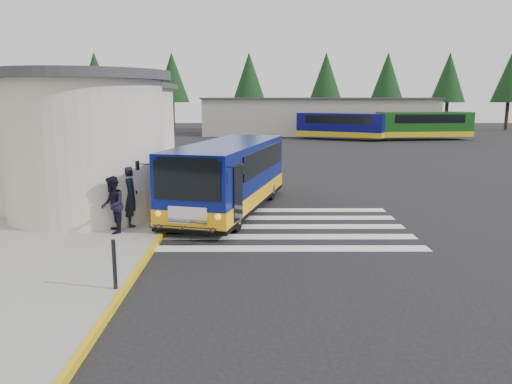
{
  "coord_description": "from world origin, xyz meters",
  "views": [
    {
      "loc": [
        -1.3,
        -16.35,
        4.05
      ],
      "look_at": [
        -1.25,
        -0.5,
        1.08
      ],
      "focal_mm": 35.0,
      "sensor_mm": 36.0,
      "label": 1
    }
  ],
  "objects_px": {
    "far_bus_a": "(341,125)",
    "bollard": "(114,264)",
    "pedestrian_a": "(130,196)",
    "transit_bus": "(229,179)",
    "far_bus_b": "(424,124)",
    "pedestrian_b": "(113,205)"
  },
  "relations": [
    {
      "from": "pedestrian_a",
      "to": "far_bus_a",
      "type": "xyz_separation_m",
      "value": [
        12.58,
        35.29,
        0.38
      ]
    },
    {
      "from": "transit_bus",
      "to": "far_bus_b",
      "type": "relative_size",
      "value": 0.96
    },
    {
      "from": "transit_bus",
      "to": "pedestrian_b",
      "type": "xyz_separation_m",
      "value": [
        -3.25,
        -3.56,
        -0.2
      ]
    },
    {
      "from": "pedestrian_a",
      "to": "far_bus_b",
      "type": "distance_m",
      "value": 40.69
    },
    {
      "from": "pedestrian_a",
      "to": "far_bus_b",
      "type": "xyz_separation_m",
      "value": [
        20.79,
        34.97,
        0.46
      ]
    },
    {
      "from": "pedestrian_b",
      "to": "far_bus_b",
      "type": "distance_m",
      "value": 41.55
    },
    {
      "from": "bollard",
      "to": "far_bus_a",
      "type": "distance_m",
      "value": 42.19
    },
    {
      "from": "pedestrian_a",
      "to": "far_bus_a",
      "type": "relative_size",
      "value": 0.21
    },
    {
      "from": "transit_bus",
      "to": "pedestrian_b",
      "type": "distance_m",
      "value": 4.82
    },
    {
      "from": "pedestrian_b",
      "to": "pedestrian_a",
      "type": "bearing_deg",
      "value": 141.1
    },
    {
      "from": "pedestrian_a",
      "to": "pedestrian_b",
      "type": "relative_size",
      "value": 1.12
    },
    {
      "from": "transit_bus",
      "to": "bollard",
      "type": "distance_m",
      "value": 8.26
    },
    {
      "from": "pedestrian_a",
      "to": "bollard",
      "type": "xyz_separation_m",
      "value": [
        0.94,
        -5.25,
        -0.41
      ]
    },
    {
      "from": "pedestrian_a",
      "to": "bollard",
      "type": "bearing_deg",
      "value": 173.81
    },
    {
      "from": "transit_bus",
      "to": "far_bus_b",
      "type": "height_order",
      "value": "far_bus_b"
    },
    {
      "from": "pedestrian_b",
      "to": "far_bus_b",
      "type": "height_order",
      "value": "far_bus_b"
    },
    {
      "from": "pedestrian_a",
      "to": "pedestrian_b",
      "type": "height_order",
      "value": "pedestrian_a"
    },
    {
      "from": "far_bus_a",
      "to": "bollard",
      "type": "bearing_deg",
      "value": -167.43
    },
    {
      "from": "bollard",
      "to": "far_bus_a",
      "type": "relative_size",
      "value": 0.12
    },
    {
      "from": "far_bus_a",
      "to": "far_bus_b",
      "type": "height_order",
      "value": "far_bus_b"
    },
    {
      "from": "transit_bus",
      "to": "bollard",
      "type": "height_order",
      "value": "transit_bus"
    },
    {
      "from": "pedestrian_a",
      "to": "far_bus_a",
      "type": "distance_m",
      "value": 37.47
    }
  ]
}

